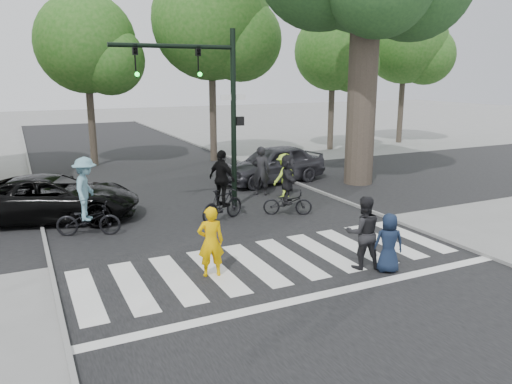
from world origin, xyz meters
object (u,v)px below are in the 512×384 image
pedestrian_adult (363,233)px  cyclist_mid (222,192)px  cyclist_right (288,188)px  pedestrian_woman (211,242)px  cyclist_left (87,202)px  pedestrian_child (389,243)px  car_grey (273,164)px  traffic_signal (210,95)px  car_suv (54,198)px

pedestrian_adult → cyclist_mid: size_ratio=0.78×
cyclist_mid → cyclist_right: (2.19, -0.31, -0.02)m
pedestrian_woman → cyclist_left: size_ratio=0.72×
pedestrian_child → car_grey: 10.23m
cyclist_mid → pedestrian_adult: bearing=-73.3°
pedestrian_child → cyclist_mid: 5.93m
pedestrian_woman → cyclist_mid: bearing=-104.0°
pedestrian_woman → cyclist_mid: cyclist_mid is taller
pedestrian_woman → pedestrian_child: size_ratio=1.17×
traffic_signal → pedestrian_adult: bearing=-78.0°
car_suv → pedestrian_child: bearing=-122.3°
traffic_signal → cyclist_left: size_ratio=2.61×
traffic_signal → pedestrian_child: 7.86m
pedestrian_child → cyclist_right: bearing=-68.9°
pedestrian_child → pedestrian_woman: bearing=1.7°
cyclist_mid → car_suv: bearing=153.8°
cyclist_left → cyclist_right: size_ratio=1.13×
pedestrian_child → pedestrian_adult: (-0.39, 0.46, 0.18)m
pedestrian_adult → cyclist_right: bearing=-77.7°
traffic_signal → car_grey: 5.86m
cyclist_mid → car_grey: bearing=47.0°
pedestrian_woman → pedestrian_adult: (3.45, -1.10, 0.06)m
pedestrian_adult → cyclist_mid: (-1.54, 5.14, 0.04)m
pedestrian_adult → cyclist_left: cyclist_left is taller
pedestrian_child → car_grey: size_ratio=0.30×
cyclist_right → car_suv: (-6.99, 2.68, -0.18)m
car_grey → pedestrian_woman: bearing=-44.4°
car_suv → cyclist_right: bearing=-93.4°
pedestrian_child → cyclist_mid: cyclist_mid is taller
pedestrian_adult → car_grey: bearing=-85.1°
cyclist_left → car_grey: 9.12m
pedestrian_woman → car_suv: 7.03m
pedestrian_adult → car_suv: pedestrian_adult is taller
pedestrian_woman → cyclist_mid: size_ratio=0.73×
traffic_signal → car_grey: (3.95, 3.03, -3.10)m
pedestrian_child → car_suv: 10.43m
cyclist_left → cyclist_mid: bearing=-4.1°
traffic_signal → pedestrian_woman: bearing=-110.9°
pedestrian_woman → car_suv: size_ratio=0.32×
pedestrian_child → cyclist_left: (-5.98, 5.89, 0.28)m
traffic_signal → cyclist_mid: traffic_signal is taller
pedestrian_woman → cyclist_right: cyclist_right is taller
pedestrian_child → car_suv: size_ratio=0.27×
cyclist_mid → cyclist_right: bearing=-8.1°
pedestrian_woman → cyclist_right: bearing=-126.4°
cyclist_left → car_grey: bearing=26.8°
pedestrian_woman → pedestrian_adult: pedestrian_adult is taller
traffic_signal → cyclist_left: bearing=-165.6°
pedestrian_adult → car_grey: pedestrian_adult is taller
pedestrian_child → pedestrian_adult: pedestrian_adult is taller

